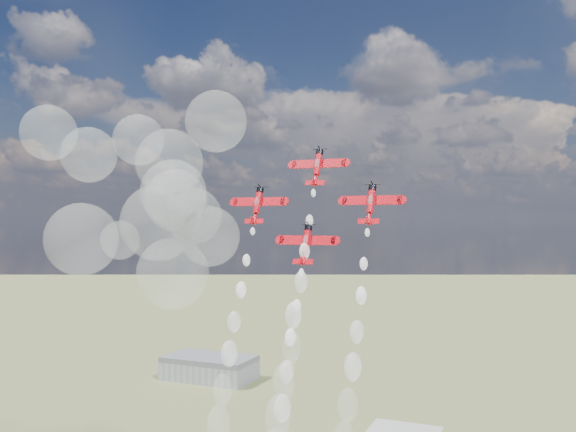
{
  "coord_description": "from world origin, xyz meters",
  "views": [
    {
      "loc": [
        55.66,
        -121.79,
        90.67
      ],
      "look_at": [
        0.47,
        9.08,
        91.5
      ],
      "focal_mm": 38.0,
      "sensor_mm": 36.0,
      "label": 1
    }
  ],
  "objects_px": {
    "plane_right": "(371,203)",
    "plane_slot": "(306,243)",
    "plane_lead": "(318,166)",
    "hangar": "(210,368)",
    "plane_left": "(257,204)"
  },
  "relations": [
    {
      "from": "plane_lead",
      "to": "plane_left",
      "type": "height_order",
      "value": "plane_lead"
    },
    {
      "from": "hangar",
      "to": "plane_lead",
      "type": "xyz_separation_m",
      "value": [
        126.47,
        -167.24,
        96.71
      ]
    },
    {
      "from": "hangar",
      "to": "plane_lead",
      "type": "relative_size",
      "value": 3.73
    },
    {
      "from": "plane_right",
      "to": "plane_slot",
      "type": "bearing_deg",
      "value": -164.73
    },
    {
      "from": "hangar",
      "to": "plane_slot",
      "type": "distance_m",
      "value": 229.71
    },
    {
      "from": "plane_left",
      "to": "plane_slot",
      "type": "bearing_deg",
      "value": -15.27
    },
    {
      "from": "plane_slot",
      "to": "hangar",
      "type": "bearing_deg",
      "value": 125.88
    },
    {
      "from": "plane_lead",
      "to": "plane_right",
      "type": "bearing_deg",
      "value": -15.27
    },
    {
      "from": "plane_left",
      "to": "plane_lead",
      "type": "bearing_deg",
      "value": 15.27
    },
    {
      "from": "plane_lead",
      "to": "plane_right",
      "type": "relative_size",
      "value": 1.0
    },
    {
      "from": "hangar",
      "to": "plane_left",
      "type": "relative_size",
      "value": 3.73
    },
    {
      "from": "plane_slot",
      "to": "plane_left",
      "type": "bearing_deg",
      "value": 164.73
    },
    {
      "from": "hangar",
      "to": "plane_lead",
      "type": "distance_m",
      "value": 230.9
    },
    {
      "from": "plane_lead",
      "to": "plane_slot",
      "type": "relative_size",
      "value": 1.0
    },
    {
      "from": "plane_right",
      "to": "plane_slot",
      "type": "xyz_separation_m",
      "value": [
        -13.87,
        -3.79,
        -8.94
      ]
    }
  ]
}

